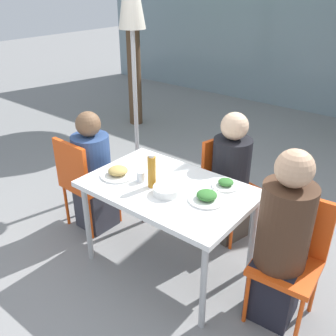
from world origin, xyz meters
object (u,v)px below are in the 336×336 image
(salad_bowl, at_px, (167,190))
(person_left, at_px, (93,175))
(chair_far, at_px, (227,179))
(chair_left, at_px, (83,178))
(closed_umbrella, at_px, (132,14))
(drinking_cup, at_px, (141,176))
(bottle, at_px, (152,171))
(person_right, at_px, (281,244))
(chair_right, at_px, (292,250))
(person_far, at_px, (230,181))

(salad_bowl, bearing_deg, person_left, 173.30)
(chair_far, bearing_deg, chair_left, -38.94)
(closed_umbrella, xyz_separation_m, drinking_cup, (0.94, -0.96, -1.00))
(chair_far, distance_m, bottle, 0.87)
(person_right, xyz_separation_m, bottle, (-0.95, -0.13, 0.26))
(chair_left, height_order, chair_right, same)
(bottle, bearing_deg, chair_right, 12.04)
(chair_left, distance_m, bottle, 0.88)
(drinking_cup, bearing_deg, bottle, -5.56)
(chair_right, bearing_deg, closed_umbrella, -24.20)
(closed_umbrella, height_order, drinking_cup, closed_umbrella)
(chair_right, distance_m, bottle, 1.07)
(drinking_cup, relative_size, salad_bowl, 0.41)
(drinking_cup, bearing_deg, chair_right, 10.26)
(person_right, xyz_separation_m, chair_far, (-0.77, 0.65, -0.08))
(bottle, bearing_deg, salad_bowl, -5.21)
(person_right, distance_m, closed_umbrella, 2.47)
(bottle, xyz_separation_m, salad_bowl, (0.15, -0.01, -0.09))
(person_right, distance_m, bottle, 0.99)
(person_far, bearing_deg, salad_bowl, 5.82)
(person_left, xyz_separation_m, salad_bowl, (0.91, -0.11, 0.23))
(drinking_cup, bearing_deg, person_far, 62.68)
(chair_right, bearing_deg, bottle, 8.16)
(chair_left, distance_m, salad_bowl, 1.00)
(chair_left, xyz_separation_m, person_far, (1.07, 0.70, 0.04))
(closed_umbrella, xyz_separation_m, salad_bowl, (1.21, -0.98, -1.01))
(salad_bowl, bearing_deg, chair_left, 178.30)
(chair_right, xyz_separation_m, chair_far, (-0.81, 0.57, 0.00))
(closed_umbrella, bearing_deg, person_far, -11.20)
(chair_left, height_order, chair_far, same)
(person_left, relative_size, chair_far, 1.26)
(bottle, height_order, drinking_cup, bottle)
(closed_umbrella, distance_m, salad_bowl, 1.86)
(closed_umbrella, bearing_deg, chair_far, -8.76)
(chair_right, bearing_deg, drinking_cup, 6.37)
(person_left, xyz_separation_m, person_right, (1.71, 0.03, 0.07))
(chair_left, bearing_deg, bottle, 0.50)
(person_left, distance_m, chair_right, 1.76)
(chair_left, bearing_deg, chair_right, 7.76)
(drinking_cup, bearing_deg, person_left, 172.77)
(drinking_cup, bearing_deg, salad_bowl, -5.36)
(person_far, bearing_deg, person_right, 63.84)
(chair_right, relative_size, drinking_cup, 10.90)
(chair_left, relative_size, person_right, 0.71)
(person_far, xyz_separation_m, bottle, (-0.25, -0.71, 0.30))
(chair_right, xyz_separation_m, drinking_cup, (-1.11, -0.20, 0.25))
(chair_far, xyz_separation_m, closed_umbrella, (-1.24, 0.19, 1.25))
(salad_bowl, bearing_deg, person_far, 82.20)
(chair_left, xyz_separation_m, drinking_cup, (0.70, -0.00, 0.25))
(chair_left, height_order, bottle, bottle)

